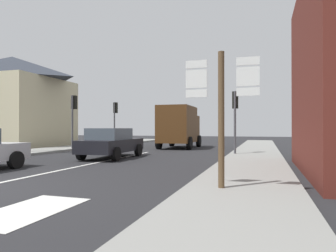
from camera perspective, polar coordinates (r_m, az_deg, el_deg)
name	(u,v)px	position (r m, az deg, el deg)	size (l,w,h in m)	color
ground_plane	(134,155)	(16.97, -6.25, -5.38)	(80.00, 80.00, 0.00)	#232326
sidewalk_right	(253,161)	(13.56, 15.50, -6.33)	(2.61, 44.00, 0.14)	gray
sidewalk_left	(13,154)	(18.86, -26.80, -4.63)	(2.61, 44.00, 0.14)	gray
lane_centre_stripe	(96,163)	(13.42, -13.17, -6.68)	(0.16, 12.00, 0.01)	silver
lane_turn_arrow	(28,210)	(6.20, -24.52, -14.08)	(1.20, 2.20, 0.01)	silver
clapboard_house_left	(12,101)	(27.65, -26.96, 4.15)	(8.14, 8.09, 7.22)	beige
sedan_far	(111,143)	(15.38, -10.51, -3.06)	(2.06, 4.25, 1.47)	black
delivery_truck	(179,126)	(22.70, 2.10, 0.04)	(2.56, 5.04, 3.05)	#4C2D14
route_sign_post	(221,109)	(7.01, 9.88, 3.16)	(1.66, 0.14, 3.20)	brown
traffic_light_near_right	(235,108)	(16.68, 12.38, 3.25)	(0.30, 0.49, 3.42)	#47474C
traffic_light_near_left	(74,110)	(21.38, -17.13, 2.91)	(0.30, 0.49, 3.65)	#47474C
traffic_light_far_left	(115,114)	(26.51, -9.79, 2.29)	(0.30, 0.49, 3.67)	#47474C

